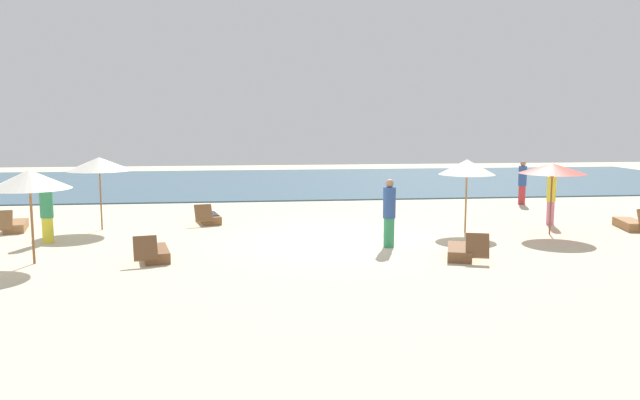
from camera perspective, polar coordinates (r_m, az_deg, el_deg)
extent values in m
plane|color=beige|center=(18.27, 1.73, -3.84)|extent=(60.00, 60.00, 0.00)
cube|color=#3D6075|center=(35.00, -2.35, 1.66)|extent=(48.00, 16.00, 0.06)
cylinder|color=brown|center=(20.55, 20.33, 0.01)|extent=(0.05, 0.05, 2.16)
cone|color=#D84C3F|center=(20.45, 20.46, 2.71)|extent=(2.01, 2.01, 0.31)
cylinder|color=olive|center=(20.13, 13.18, 0.28)|extent=(0.06, 0.06, 2.26)
cone|color=silver|center=(20.03, 13.26, 2.96)|extent=(1.75, 1.75, 0.47)
cylinder|color=brown|center=(21.27, -19.39, 0.48)|extent=(0.05, 0.05, 2.29)
cone|color=silver|center=(21.18, -19.51, 3.12)|extent=(2.03, 2.03, 0.43)
cylinder|color=brown|center=(16.91, -24.81, -1.51)|extent=(0.06, 0.06, 2.29)
cone|color=silver|center=(16.79, -24.99, 1.72)|extent=(1.96, 1.96, 0.47)
cube|color=olive|center=(22.35, -25.98, -2.15)|extent=(0.91, 1.59, 0.28)
cube|color=olive|center=(21.72, -27.00, -1.67)|extent=(0.64, 0.50, 0.60)
cube|color=brown|center=(16.65, 12.61, -4.65)|extent=(1.05, 1.61, 0.28)
cube|color=brown|center=(16.06, 14.17, -4.06)|extent=(0.67, 0.56, 0.59)
cube|color=brown|center=(16.59, -14.75, -4.76)|extent=(0.90, 1.59, 0.28)
cube|color=brown|center=(15.89, -15.65, -4.26)|extent=(0.65, 0.55, 0.57)
cube|color=brown|center=(21.95, -10.06, -1.66)|extent=(0.91, 1.59, 0.28)
cube|color=brown|center=(21.24, -10.59, -1.19)|extent=(0.65, 0.56, 0.56)
cube|color=#26262D|center=(21.92, -10.06, -1.26)|extent=(0.73, 1.14, 0.03)
cube|color=olive|center=(22.77, 26.41, -2.00)|extent=(0.92, 1.60, 0.28)
cylinder|color=#D17299|center=(22.51, 20.28, -1.12)|extent=(0.35, 0.35, 0.80)
cylinder|color=yellow|center=(22.40, 20.37, 0.94)|extent=(0.41, 0.41, 0.83)
sphere|color=brown|center=(22.35, 20.43, 2.26)|extent=(0.23, 0.23, 0.23)
cylinder|color=#338C59|center=(17.55, 6.31, -2.98)|extent=(0.42, 0.42, 0.83)
cylinder|color=#2D4C8C|center=(17.41, 6.35, -0.24)|extent=(0.50, 0.50, 0.86)
sphere|color=#A37556|center=(17.35, 6.37, 1.52)|extent=(0.23, 0.23, 0.23)
cylinder|color=#BF3338|center=(27.38, 17.94, 0.43)|extent=(0.33, 0.33, 0.79)
cylinder|color=#2D4C8C|center=(27.30, 18.01, 2.11)|extent=(0.38, 0.38, 0.82)
sphere|color=#A37556|center=(27.26, 18.05, 3.17)|extent=(0.22, 0.22, 0.22)
cylinder|color=yellow|center=(19.73, -23.59, -2.53)|extent=(0.41, 0.41, 0.73)
cylinder|color=#338C59|center=(19.63, -23.70, -0.38)|extent=(0.48, 0.48, 0.77)
sphere|color=beige|center=(19.57, -23.77, 1.00)|extent=(0.21, 0.21, 0.21)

